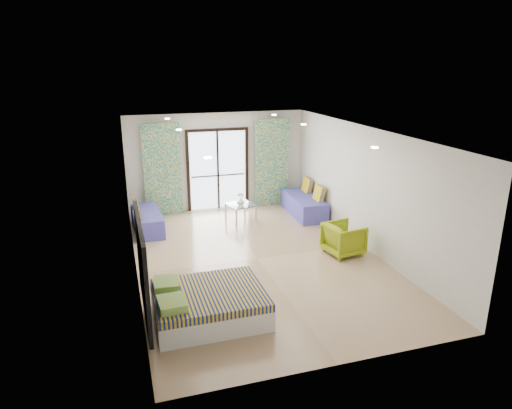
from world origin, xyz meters
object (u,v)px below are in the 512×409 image
object	(u,v)px
daybed_left	(147,220)
daybed_right	(304,204)
coffee_table	(241,206)
armchair	(344,237)
bed	(208,304)

from	to	relation	value
daybed_left	daybed_right	distance (m)	4.23
coffee_table	armchair	world-z (taller)	coffee_table
coffee_table	daybed_left	bearing A→B (deg)	-179.75
daybed_right	coffee_table	world-z (taller)	daybed_right
daybed_right	coffee_table	xyz separation A→B (m)	(-1.80, 0.04, 0.11)
daybed_left	bed	bearing A→B (deg)	-83.80
coffee_table	armchair	xyz separation A→B (m)	(1.56, -2.79, -0.02)
coffee_table	armchair	size ratio (longest dim) A/B	1.08
daybed_right	armchair	world-z (taller)	daybed_right
daybed_left	coffee_table	xyz separation A→B (m)	(2.43, 0.01, 0.14)
coffee_table	daybed_right	bearing A→B (deg)	-1.15
daybed_right	coffee_table	size ratio (longest dim) A/B	2.30
bed	coffee_table	world-z (taller)	coffee_table
bed	daybed_left	xyz separation A→B (m)	(-0.64, 4.49, 0.00)
daybed_left	daybed_right	xyz separation A→B (m)	(4.23, -0.03, 0.02)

